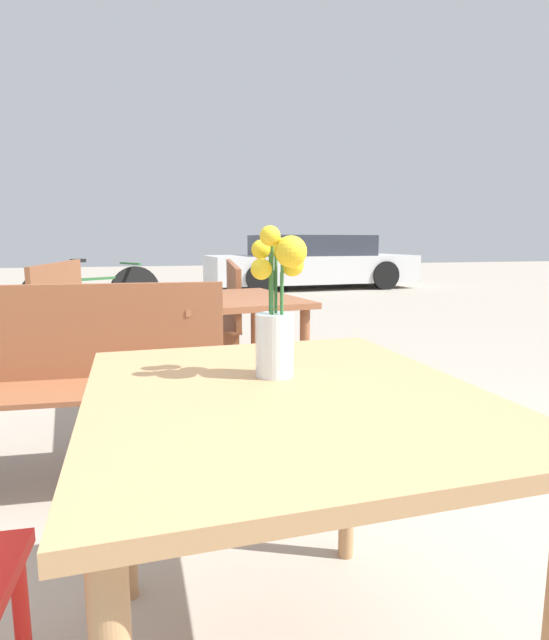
% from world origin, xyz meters
% --- Properties ---
extents(table_front, '(0.83, 0.96, 0.72)m').
position_xyz_m(table_front, '(0.00, 0.00, 0.62)').
color(table_front, tan).
rests_on(table_front, ground_plane).
extents(flower_vase, '(0.13, 0.13, 0.34)m').
position_xyz_m(flower_vase, '(0.01, 0.10, 0.86)').
color(flower_vase, silver).
rests_on(flower_vase, table_front).
extents(bench_near, '(1.82, 0.47, 0.85)m').
position_xyz_m(bench_near, '(-0.85, 1.17, 0.47)').
color(bench_near, brown).
rests_on(bench_near, ground_plane).
extents(bench_middle, '(0.59, 1.84, 0.85)m').
position_xyz_m(bench_middle, '(0.34, 3.02, 0.47)').
color(bench_middle, brown).
rests_on(bench_middle, ground_plane).
extents(bench_far, '(0.52, 1.54, 0.85)m').
position_xyz_m(bench_far, '(-1.05, 3.49, 0.46)').
color(bench_far, brown).
rests_on(bench_far, ground_plane).
extents(table_back, '(0.77, 0.92, 0.73)m').
position_xyz_m(table_back, '(0.17, 1.64, 0.61)').
color(table_back, brown).
rests_on(table_back, ground_plane).
extents(bicycle, '(1.51, 0.96, 0.83)m').
position_xyz_m(bicycle, '(-0.82, 5.13, 0.37)').
color(bicycle, black).
rests_on(bicycle, ground_plane).
extents(parked_car, '(4.54, 1.92, 1.14)m').
position_xyz_m(parked_car, '(3.27, 9.39, 0.55)').
color(parked_car, silver).
rests_on(parked_car, ground_plane).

